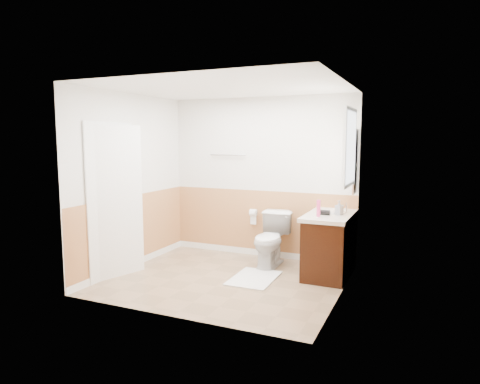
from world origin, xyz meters
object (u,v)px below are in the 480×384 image
at_px(bath_mat, 254,278).
at_px(lotion_bottle, 318,208).
at_px(vanity_cabinet, 330,246).
at_px(soap_dispenser, 339,208).
at_px(toilet, 271,240).

distance_m(bath_mat, lotion_bottle, 1.27).
height_order(vanity_cabinet, lotion_bottle, lotion_bottle).
bearing_deg(bath_mat, soap_dispenser, 29.89).
bearing_deg(toilet, vanity_cabinet, -2.84).
relative_size(toilet, soap_dispenser, 4.13).
distance_m(bath_mat, vanity_cabinet, 1.14).
bearing_deg(lotion_bottle, soap_dispenser, 49.08).
height_order(bath_mat, soap_dispenser, soap_dispenser).
height_order(toilet, bath_mat, toilet).
distance_m(toilet, vanity_cabinet, 0.87).
relative_size(bath_mat, soap_dispenser, 4.21).
bearing_deg(vanity_cabinet, soap_dispenser, -25.01).
bearing_deg(soap_dispenser, bath_mat, -150.11).
relative_size(toilet, lotion_bottle, 3.57).
xyz_separation_m(toilet, lotion_bottle, (0.77, -0.34, 0.57)).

